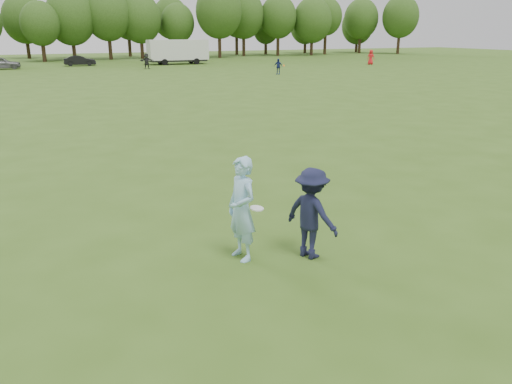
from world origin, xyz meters
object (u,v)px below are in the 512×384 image
at_px(player_far_b, 278,67).
at_px(thrower, 242,209).
at_px(field_cone, 284,65).
at_px(player_far_c, 371,57).
at_px(car_e, 1,63).
at_px(defender, 312,213).
at_px(player_far_d, 147,61).
at_px(cargo_trailer, 178,51).
at_px(car_f, 80,61).

bearing_deg(player_far_b, thrower, -73.05).
bearing_deg(field_cone, player_far_c, -10.12).
xyz_separation_m(player_far_c, car_e, (-44.91, 11.18, -0.24)).
distance_m(thrower, car_e, 59.41).
bearing_deg(defender, field_cone, -48.87).
height_order(player_far_d, field_cone, player_far_d).
height_order(thrower, player_far_d, thrower).
bearing_deg(defender, player_far_b, -47.92).
relative_size(player_far_c, cargo_trailer, 0.22).
xyz_separation_m(player_far_c, cargo_trailer, (-23.25, 11.62, 0.81)).
distance_m(player_far_b, cargo_trailer, 20.88).
xyz_separation_m(thrower, player_far_b, (20.74, 39.29, -0.25)).
bearing_deg(car_f, cargo_trailer, -94.75).
bearing_deg(cargo_trailer, thrower, -104.85).
bearing_deg(player_far_d, car_e, 160.30).
height_order(thrower, field_cone, thrower).
xyz_separation_m(player_far_d, car_e, (-15.83, 6.42, -0.18)).
xyz_separation_m(defender, field_cone, (25.75, 50.57, -0.78)).
xyz_separation_m(player_far_b, field_cone, (6.31, 10.78, -0.65)).
height_order(player_far_b, car_e, player_far_b).
xyz_separation_m(defender, cargo_trailer, (14.49, 60.05, 0.84)).
bearing_deg(car_e, player_far_b, -126.62).
xyz_separation_m(defender, player_far_b, (19.44, 39.79, -0.13)).
distance_m(thrower, field_cone, 56.92).
bearing_deg(player_far_d, player_far_c, -6.94).
relative_size(thrower, cargo_trailer, 0.23).
bearing_deg(car_f, player_far_d, -138.49).
relative_size(defender, field_cone, 6.22).
distance_m(defender, player_far_c, 61.40).
bearing_deg(field_cone, thrower, -118.38).
height_order(defender, car_e, defender).
bearing_deg(player_far_d, cargo_trailer, 52.00).
height_order(car_f, cargo_trailer, cargo_trailer).
distance_m(player_far_c, field_cone, 12.21).
height_order(defender, player_far_c, player_far_c).
xyz_separation_m(player_far_b, car_f, (-17.49, 22.32, -0.15)).
bearing_deg(defender, car_f, -23.69).
bearing_deg(field_cone, player_far_d, 171.27).
relative_size(defender, cargo_trailer, 0.21).
bearing_deg(player_far_b, defender, -71.26).
height_order(defender, car_f, defender).
distance_m(player_far_d, field_cone, 17.31).
relative_size(player_far_d, car_f, 0.46).
relative_size(defender, player_far_b, 1.16).
xyz_separation_m(car_f, field_cone, (23.80, -11.54, -0.50)).
bearing_deg(player_far_b, car_e, -171.91).
distance_m(player_far_d, cargo_trailer, 9.05).
relative_size(player_far_b, field_cone, 5.36).
bearing_deg(player_far_b, player_far_d, 173.58).
height_order(player_far_d, cargo_trailer, cargo_trailer).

